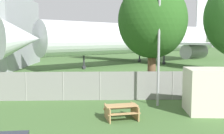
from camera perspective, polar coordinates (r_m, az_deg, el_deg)
The scene contains 6 objects.
perimeter_fence at distance 18.23m, azimuth -2.64°, elevation -4.15°, with size 56.07×0.07×2.01m.
airplane at distance 44.78m, azimuth 7.38°, elevation 6.07°, with size 40.58×33.25×13.72m.
portable_cabin at distance 16.44m, azimuth 23.29°, elevation -4.80°, with size 4.45×2.55×2.57m.
picnic_bench_near_cabin at distance 14.15m, azimuth 2.03°, elevation -9.39°, with size 1.95×1.70×0.76m.
tree_near_hangar at distance 18.93m, azimuth 8.79°, elevation 9.92°, with size 4.86×4.86×8.24m.
light_mast at distance 16.68m, azimuth 10.21°, elevation 8.61°, with size 0.44×0.44×8.25m.
Camera 1 is at (0.24, -7.58, 4.28)m, focal length 42.00 mm.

